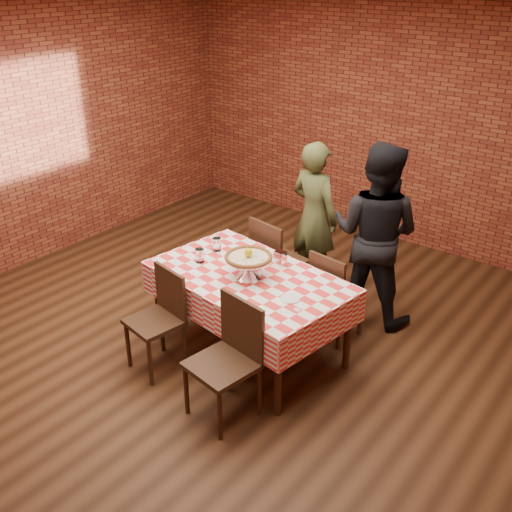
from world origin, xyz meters
name	(u,v)px	position (x,y,z in m)	size (l,w,h in m)	color
ground	(220,338)	(0.00, 0.00, 0.00)	(6.00, 6.00, 0.00)	black
back_wall	(385,119)	(0.00, 3.00, 1.45)	(5.50, 5.50, 0.00)	maroon
table	(249,314)	(0.32, 0.02, 0.38)	(1.66, 1.00, 0.75)	#402718
tablecloth	(249,290)	(0.32, 0.02, 0.62)	(1.70, 1.03, 0.29)	red
pizza_stand	(249,268)	(0.34, 0.00, 0.85)	(0.39, 0.39, 0.18)	silver
pizza	(249,258)	(0.34, 0.00, 0.94)	(0.40, 0.40, 0.03)	beige
lemon	(248,253)	(0.34, 0.00, 0.98)	(0.06, 0.06, 0.08)	yellow
water_glass_left	(200,255)	(-0.17, -0.05, 0.82)	(0.08, 0.08, 0.12)	white
water_glass_right	(217,244)	(-0.20, 0.22, 0.82)	(0.08, 0.08, 0.12)	white
side_plate	(290,299)	(0.82, -0.09, 0.76)	(0.15, 0.15, 0.01)	white
sweetener_packet_a	(283,311)	(0.88, -0.27, 0.76)	(0.05, 0.04, 0.01)	white
sweetener_packet_b	(297,310)	(0.96, -0.19, 0.76)	(0.05, 0.04, 0.01)	white
condiment_caddy	(280,258)	(0.42, 0.33, 0.82)	(0.09, 0.07, 0.13)	silver
chair_near_left	(154,323)	(-0.14, -0.65, 0.44)	(0.40, 0.40, 0.88)	#402718
chair_near_right	(222,364)	(0.68, -0.75, 0.47)	(0.45, 0.45, 0.93)	#402718
chair_far_left	(280,260)	(0.03, 0.88, 0.46)	(0.44, 0.44, 0.92)	#402718
chair_far_right	(337,294)	(0.79, 0.70, 0.43)	(0.38, 0.38, 0.86)	#402718
diner_olive	(314,217)	(0.10, 1.38, 0.78)	(0.57, 0.37, 1.56)	#474F28
diner_black	(375,234)	(0.87, 1.20, 0.87)	(0.84, 0.66, 1.73)	black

